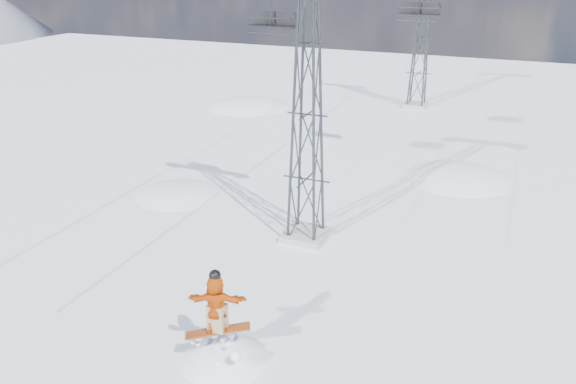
% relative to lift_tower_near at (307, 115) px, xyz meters
% --- Properties ---
extents(ground, '(120.00, 120.00, 0.00)m').
position_rel_lift_tower_near_xyz_m(ground, '(-0.80, -8.00, -5.47)').
color(ground, white).
rests_on(ground, ground).
extents(snow_terrain, '(39.00, 37.00, 22.00)m').
position_rel_lift_tower_near_xyz_m(snow_terrain, '(-5.57, 13.24, -15.06)').
color(snow_terrain, white).
rests_on(snow_terrain, ground).
extents(lift_tower_near, '(5.20, 1.80, 11.43)m').
position_rel_lift_tower_near_xyz_m(lift_tower_near, '(0.00, 0.00, 0.00)').
color(lift_tower_near, '#999999').
rests_on(lift_tower_near, ground).
extents(lift_tower_far, '(5.20, 1.80, 11.43)m').
position_rel_lift_tower_near_xyz_m(lift_tower_far, '(0.00, 25.00, 0.00)').
color(lift_tower_far, '#999999').
rests_on(lift_tower_far, ground).
extents(lift_chair_near, '(2.04, 0.59, 2.53)m').
position_rel_lift_tower_near_xyz_m(lift_chair_near, '(-2.20, 1.63, 3.36)').
color(lift_chair_near, black).
rests_on(lift_chair_near, ground).
extents(lift_chair_mid, '(2.16, 0.62, 2.68)m').
position_rel_lift_tower_near_xyz_m(lift_chair_mid, '(2.20, 10.44, 3.24)').
color(lift_chair_mid, black).
rests_on(lift_chair_mid, ground).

